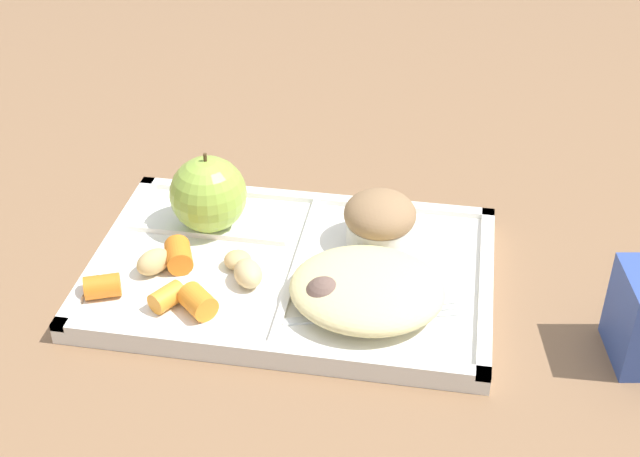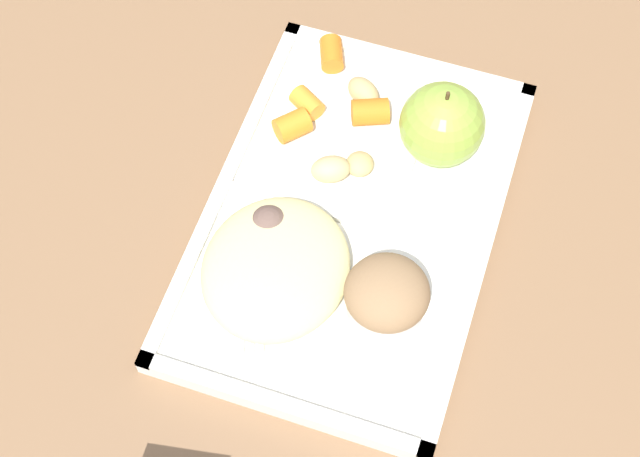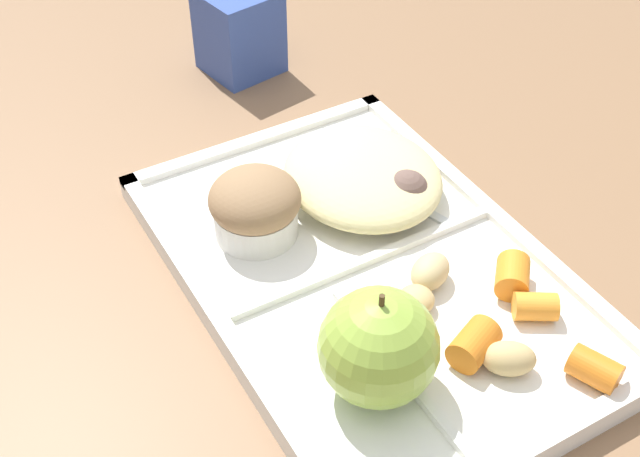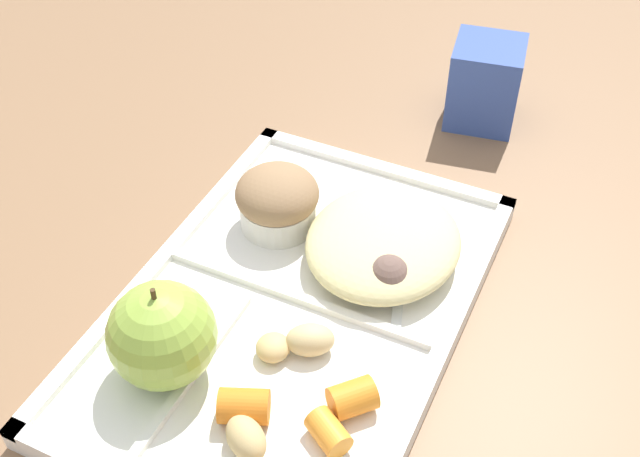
{
  "view_description": "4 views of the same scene",
  "coord_description": "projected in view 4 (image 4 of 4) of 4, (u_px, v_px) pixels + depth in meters",
  "views": [
    {
      "loc": [
        0.14,
        -0.67,
        0.53
      ],
      "look_at": [
        0.02,
        0.03,
        0.04
      ],
      "focal_mm": 50.18,
      "sensor_mm": 36.0,
      "label": 1
    },
    {
      "loc": [
        0.42,
        0.11,
        0.77
      ],
      "look_at": [
        0.05,
        -0.01,
        0.06
      ],
      "focal_mm": 54.66,
      "sensor_mm": 36.0,
      "label": 2
    },
    {
      "loc": [
        -0.37,
        0.26,
        0.46
      ],
      "look_at": [
        0.04,
        0.02,
        0.03
      ],
      "focal_mm": 47.62,
      "sensor_mm": 36.0,
      "label": 3
    },
    {
      "loc": [
        -0.37,
        -0.2,
        0.49
      ],
      "look_at": [
        0.05,
        -0.0,
        0.06
      ],
      "focal_mm": 44.77,
      "sensor_mm": 36.0,
      "label": 4
    }
  ],
  "objects": [
    {
      "name": "ground",
      "position": [
        295.0,
        316.0,
        0.63
      ],
      "size": [
        6.0,
        6.0,
        0.0
      ],
      "primitive_type": "plane",
      "color": "#846042"
    },
    {
      "name": "carrot_slice_tilted",
      "position": [
        329.0,
        432.0,
        0.53
      ],
      "size": [
        0.03,
        0.04,
        0.02
      ],
      "primitive_type": "cylinder",
      "rotation": [
        0.0,
        1.57,
        1.02
      ],
      "color": "orange",
      "rests_on": "lunch_tray"
    },
    {
      "name": "potato_chunk_corner",
      "position": [
        310.0,
        340.0,
        0.58
      ],
      "size": [
        0.04,
        0.04,
        0.02
      ],
      "primitive_type": "ellipsoid",
      "rotation": [
        0.0,
        0.0,
        5.19
      ],
      "color": "tan",
      "rests_on": "lunch_tray"
    },
    {
      "name": "potato_chunk_wedge",
      "position": [
        273.0,
        347.0,
        0.58
      ],
      "size": [
        0.03,
        0.03,
        0.02
      ],
      "primitive_type": "ellipsoid",
      "rotation": [
        0.0,
        0.0,
        3.17
      ],
      "color": "tan",
      "rests_on": "lunch_tray"
    },
    {
      "name": "plastic_fork",
      "position": [
        404.0,
        246.0,
        0.67
      ],
      "size": [
        0.16,
        0.06,
        0.0
      ],
      "color": "silver",
      "rests_on": "lunch_tray"
    },
    {
      "name": "green_apple",
      "position": [
        162.0,
        335.0,
        0.55
      ],
      "size": [
        0.08,
        0.08,
        0.09
      ],
      "color": "#93B742",
      "rests_on": "lunch_tray"
    },
    {
      "name": "carrot_slice_near_corner",
      "position": [
        352.0,
        398.0,
        0.55
      ],
      "size": [
        0.04,
        0.04,
        0.02
      ],
      "primitive_type": "cylinder",
      "rotation": [
        0.0,
        1.57,
        2.4
      ],
      "color": "orange",
      "rests_on": "lunch_tray"
    },
    {
      "name": "egg_noodle_pile",
      "position": [
        383.0,
        242.0,
        0.65
      ],
      "size": [
        0.14,
        0.13,
        0.04
      ],
      "primitive_type": "ellipsoid",
      "color": "beige",
      "rests_on": "lunch_tray"
    },
    {
      "name": "potato_chunk_browned",
      "position": [
        246.0,
        438.0,
        0.52
      ],
      "size": [
        0.04,
        0.04,
        0.02
      ],
      "primitive_type": "ellipsoid",
      "rotation": [
        0.0,
        0.0,
        0.99
      ],
      "color": "tan",
      "rests_on": "lunch_tray"
    },
    {
      "name": "milk_carton",
      "position": [
        485.0,
        83.0,
        0.8
      ],
      "size": [
        0.08,
        0.08,
        0.09
      ],
      "primitive_type": "cube",
      "rotation": [
        0.0,
        0.0,
        0.17
      ],
      "color": "#334C99",
      "rests_on": "ground"
    },
    {
      "name": "bran_muffin",
      "position": [
        277.0,
        200.0,
        0.67
      ],
      "size": [
        0.07,
        0.07,
        0.06
      ],
      "color": "silver",
      "rests_on": "lunch_tray"
    },
    {
      "name": "meatball_front",
      "position": [
        388.0,
        277.0,
        0.62
      ],
      "size": [
        0.04,
        0.04,
        0.04
      ],
      "primitive_type": "sphere",
      "color": "brown",
      "rests_on": "lunch_tray"
    },
    {
      "name": "carrot_slice_back",
      "position": [
        244.0,
        406.0,
        0.54
      ],
      "size": [
        0.04,
        0.04,
        0.02
      ],
      "primitive_type": "cylinder",
      "rotation": [
        0.0,
        1.57,
        1.97
      ],
      "color": "orange",
      "rests_on": "lunch_tray"
    },
    {
      "name": "meatball_center",
      "position": [
        368.0,
        221.0,
        0.67
      ],
      "size": [
        0.03,
        0.03,
        0.03
      ],
      "primitive_type": "sphere",
      "color": "brown",
      "rests_on": "lunch_tray"
    },
    {
      "name": "lunch_tray",
      "position": [
        294.0,
        310.0,
        0.63
      ],
      "size": [
        0.38,
        0.25,
        0.02
      ],
      "color": "white",
      "rests_on": "ground"
    }
  ]
}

